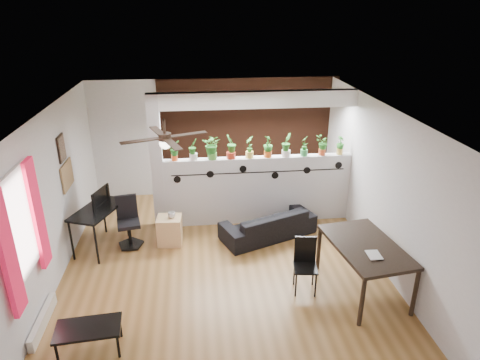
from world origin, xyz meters
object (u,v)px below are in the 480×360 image
object	(u,v)px
potted_plant_0	(174,151)
coffee_table	(88,330)
potted_plant_7	(305,145)
dining_table	(366,250)
potted_plant_3	(231,146)
potted_plant_6	(286,144)
potted_plant_8	(322,145)
sofa	(268,224)
potted_plant_1	(193,148)
cube_shelf	(170,230)
potted_plant_5	(268,146)
potted_plant_9	(340,145)
ceiling_fan	(165,139)
folding_chair	(305,259)
potted_plant_4	(250,146)
cup	(172,215)
potted_plant_2	(212,146)
computer_desk	(98,212)
office_chair	(129,225)

from	to	relation	value
potted_plant_0	coffee_table	bearing A→B (deg)	-107.57
potted_plant_7	dining_table	distance (m)	2.57
potted_plant_3	potted_plant_6	size ratio (longest dim) A/B	1.03
potted_plant_8	coffee_table	world-z (taller)	potted_plant_8
potted_plant_6	sofa	size ratio (longest dim) A/B	0.27
potted_plant_1	potted_plant_0	bearing A→B (deg)	180.00
cube_shelf	potted_plant_5	bearing A→B (deg)	24.33
potted_plant_3	potted_plant_9	size ratio (longest dim) A/B	1.30
potted_plant_5	sofa	bearing A→B (deg)	-96.52
ceiling_fan	folding_chair	distance (m)	2.72
potted_plant_0	dining_table	distance (m)	3.79
potted_plant_9	potted_plant_4	bearing A→B (deg)	180.00
cup	potted_plant_8	bearing A→B (deg)	13.59
potted_plant_2	cube_shelf	size ratio (longest dim) A/B	0.90
potted_plant_4	potted_plant_1	bearing A→B (deg)	-180.00
potted_plant_9	folding_chair	distance (m)	2.75
potted_plant_1	potted_plant_8	world-z (taller)	potted_plant_1
ceiling_fan	cup	distance (m)	2.06
potted_plant_9	computer_desk	distance (m)	4.63
cube_shelf	potted_plant_1	bearing A→B (deg)	59.50
potted_plant_0	potted_plant_6	world-z (taller)	potted_plant_6
potted_plant_8	dining_table	world-z (taller)	potted_plant_8
cube_shelf	potted_plant_2	bearing A→B (deg)	44.04
ceiling_fan	coffee_table	bearing A→B (deg)	-125.13
potted_plant_1	sofa	distance (m)	1.98
potted_plant_9	sofa	distance (m)	2.06
potted_plant_6	potted_plant_8	distance (m)	0.70
cup	computer_desk	distance (m)	1.26
potted_plant_4	cube_shelf	world-z (taller)	potted_plant_4
cup	folding_chair	xyz separation A→B (m)	(2.04, -1.55, -0.07)
potted_plant_1	computer_desk	size ratio (longest dim) A/B	0.35
potted_plant_2	dining_table	distance (m)	3.32
office_chair	potted_plant_1	bearing A→B (deg)	29.53
potted_plant_1	computer_desk	bearing A→B (deg)	-157.48
potted_plant_2	sofa	xyz separation A→B (m)	(0.98, -0.63, -1.35)
potted_plant_6	potted_plant_3	bearing A→B (deg)	-180.00
potted_plant_1	potted_plant_5	xyz separation A→B (m)	(1.40, -0.00, 0.00)
potted_plant_8	cup	bearing A→B (deg)	-166.41
potted_plant_9	cube_shelf	xyz separation A→B (m)	(-3.29, -0.70, -1.28)
potted_plant_1	ceiling_fan	bearing A→B (deg)	-101.65
potted_plant_1	office_chair	world-z (taller)	potted_plant_1
ceiling_fan	coffee_table	distance (m)	2.64
potted_plant_1	folding_chair	world-z (taller)	potted_plant_1
potted_plant_7	potted_plant_8	distance (m)	0.35
potted_plant_2	computer_desk	distance (m)	2.34
potted_plant_2	potted_plant_6	world-z (taller)	potted_plant_2
cup	sofa	bearing A→B (deg)	2.13
office_chair	computer_desk	bearing A→B (deg)	-177.43
potted_plant_1	cup	distance (m)	1.29
potted_plant_5	office_chair	xyz separation A→B (m)	(-2.60, -0.68, -1.17)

